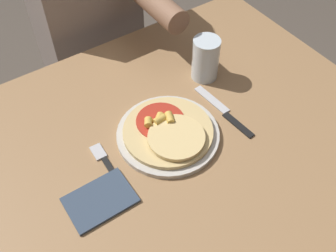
{
  "coord_description": "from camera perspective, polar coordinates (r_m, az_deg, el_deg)",
  "views": [
    {
      "loc": [
        -0.31,
        -0.49,
        1.52
      ],
      "look_at": [
        0.03,
        0.02,
        0.79
      ],
      "focal_mm": 42.0,
      "sensor_mm": 36.0,
      "label": 1
    }
  ],
  "objects": [
    {
      "name": "dining_table",
      "position": [
        1.06,
        -0.88,
        -6.6
      ],
      "size": [
        1.2,
        0.88,
        0.75
      ],
      "color": "#9E754C",
      "rests_on": "ground_plane"
    },
    {
      "name": "plate",
      "position": [
        0.99,
        0.0,
        -1.23
      ],
      "size": [
        0.26,
        0.26,
        0.01
      ],
      "color": "beige",
      "rests_on": "dining_table"
    },
    {
      "name": "pizza",
      "position": [
        0.97,
        0.15,
        -0.77
      ],
      "size": [
        0.23,
        0.23,
        0.04
      ],
      "color": "#DBBC7A",
      "rests_on": "plate"
    },
    {
      "name": "fork",
      "position": [
        0.95,
        -8.65,
        -5.82
      ],
      "size": [
        0.03,
        0.18,
        0.0
      ],
      "color": "black",
      "rests_on": "dining_table"
    },
    {
      "name": "knife",
      "position": [
        1.05,
        8.18,
        2.07
      ],
      "size": [
        0.03,
        0.22,
        0.0
      ],
      "color": "black",
      "rests_on": "dining_table"
    },
    {
      "name": "drinking_glass",
      "position": [
        1.11,
        5.47,
        9.68
      ],
      "size": [
        0.08,
        0.08,
        0.13
      ],
      "color": "silver",
      "rests_on": "dining_table"
    },
    {
      "name": "napkin",
      "position": [
        0.9,
        -9.83,
        -10.54
      ],
      "size": [
        0.15,
        0.1,
        0.01
      ],
      "color": "#38475B",
      "rests_on": "dining_table"
    },
    {
      "name": "person_diner",
      "position": [
        1.43,
        -11.53,
        15.13
      ],
      "size": [
        0.33,
        0.52,
        1.24
      ],
      "color": "#2D2D38",
      "rests_on": "ground_plane"
    }
  ]
}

